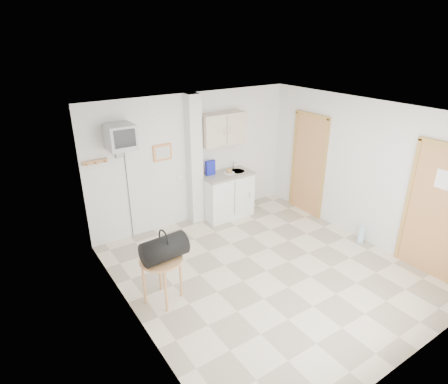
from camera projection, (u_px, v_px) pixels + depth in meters
ground at (267, 271)px, 5.94m from camera, size 4.50×4.50×0.00m
room_envelope at (280, 176)px, 5.52m from camera, size 4.24×4.54×2.55m
kitchenette at (226, 179)px, 7.44m from camera, size 1.03×0.58×2.10m
crt_television at (121, 138)px, 5.97m from camera, size 0.44×0.45×2.15m
round_table at (161, 265)px, 5.08m from camera, size 0.59×0.59×0.68m
duffel_bag at (164, 248)px, 4.96m from camera, size 0.62×0.37×0.45m
water_bottle at (361, 235)px, 6.70m from camera, size 0.11×0.11×0.33m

